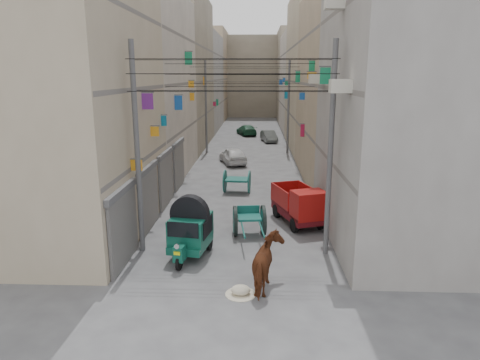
{
  "coord_description": "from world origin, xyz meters",
  "views": [
    {
      "loc": [
        0.89,
        -9.65,
        6.75
      ],
      "look_at": [
        0.24,
        6.5,
        2.78
      ],
      "focal_mm": 32.0,
      "sensor_mm": 36.0,
      "label": 1
    }
  ],
  "objects_px": {
    "horse": "(268,264)",
    "auto_rickshaw": "(190,229)",
    "distant_car_grey": "(269,136)",
    "distant_car_white": "(233,155)",
    "mini_truck": "(301,207)",
    "feed_sack": "(241,290)",
    "distant_car_green": "(246,130)",
    "tonga_cart": "(249,220)",
    "second_cart": "(237,181)"
  },
  "relations": [
    {
      "from": "auto_rickshaw",
      "to": "distant_car_white",
      "type": "distance_m",
      "value": 17.63
    },
    {
      "from": "horse",
      "to": "distant_car_grey",
      "type": "bearing_deg",
      "value": -85.27
    },
    {
      "from": "feed_sack",
      "to": "horse",
      "type": "relative_size",
      "value": 0.3
    },
    {
      "from": "feed_sack",
      "to": "auto_rickshaw",
      "type": "bearing_deg",
      "value": 124.46
    },
    {
      "from": "tonga_cart",
      "to": "mini_truck",
      "type": "relative_size",
      "value": 0.85
    },
    {
      "from": "tonga_cart",
      "to": "distant_car_green",
      "type": "height_order",
      "value": "tonga_cart"
    },
    {
      "from": "horse",
      "to": "distant_car_green",
      "type": "bearing_deg",
      "value": -81.23
    },
    {
      "from": "auto_rickshaw",
      "to": "feed_sack",
      "type": "height_order",
      "value": "auto_rickshaw"
    },
    {
      "from": "second_cart",
      "to": "feed_sack",
      "type": "relative_size",
      "value": 2.66
    },
    {
      "from": "auto_rickshaw",
      "to": "feed_sack",
      "type": "distance_m",
      "value": 3.72
    },
    {
      "from": "distant_car_white",
      "to": "feed_sack",
      "type": "bearing_deg",
      "value": 76.61
    },
    {
      "from": "horse",
      "to": "auto_rickshaw",
      "type": "bearing_deg",
      "value": -35.46
    },
    {
      "from": "feed_sack",
      "to": "distant_car_grey",
      "type": "distance_m",
      "value": 32.19
    },
    {
      "from": "distant_car_grey",
      "to": "horse",
      "type": "bearing_deg",
      "value": -101.97
    },
    {
      "from": "mini_truck",
      "to": "distant_car_grey",
      "type": "relative_size",
      "value": 1.01
    },
    {
      "from": "mini_truck",
      "to": "distant_car_grey",
      "type": "distance_m",
      "value": 25.69
    },
    {
      "from": "mini_truck",
      "to": "feed_sack",
      "type": "xyz_separation_m",
      "value": [
        -2.53,
        -6.47,
        -0.73
      ]
    },
    {
      "from": "second_cart",
      "to": "distant_car_green",
      "type": "distance_m",
      "value": 25.18
    },
    {
      "from": "feed_sack",
      "to": "tonga_cart",
      "type": "bearing_deg",
      "value": 88.12
    },
    {
      "from": "feed_sack",
      "to": "horse",
      "type": "distance_m",
      "value": 1.19
    },
    {
      "from": "tonga_cart",
      "to": "distant_car_green",
      "type": "distance_m",
      "value": 32.11
    },
    {
      "from": "mini_truck",
      "to": "feed_sack",
      "type": "bearing_deg",
      "value": -130.15
    },
    {
      "from": "distant_car_white",
      "to": "tonga_cart",
      "type": "bearing_deg",
      "value": 78.56
    },
    {
      "from": "mini_truck",
      "to": "distant_car_white",
      "type": "relative_size",
      "value": 0.93
    },
    {
      "from": "feed_sack",
      "to": "distant_car_grey",
      "type": "bearing_deg",
      "value": 86.96
    },
    {
      "from": "auto_rickshaw",
      "to": "tonga_cart",
      "type": "relative_size",
      "value": 0.89
    },
    {
      "from": "feed_sack",
      "to": "distant_car_green",
      "type": "height_order",
      "value": "distant_car_green"
    },
    {
      "from": "feed_sack",
      "to": "distant_car_white",
      "type": "bearing_deg",
      "value": 93.91
    },
    {
      "from": "horse",
      "to": "mini_truck",
      "type": "bearing_deg",
      "value": -99.03
    },
    {
      "from": "mini_truck",
      "to": "distant_car_white",
      "type": "distance_m",
      "value": 14.65
    },
    {
      "from": "horse",
      "to": "distant_car_white",
      "type": "relative_size",
      "value": 0.54
    },
    {
      "from": "second_cart",
      "to": "distant_car_grey",
      "type": "relative_size",
      "value": 0.46
    },
    {
      "from": "auto_rickshaw",
      "to": "second_cart",
      "type": "bearing_deg",
      "value": 90.92
    },
    {
      "from": "distant_car_white",
      "to": "distant_car_green",
      "type": "height_order",
      "value": "distant_car_white"
    },
    {
      "from": "mini_truck",
      "to": "distant_car_grey",
      "type": "bearing_deg",
      "value": 72.99
    },
    {
      "from": "horse",
      "to": "distant_car_white",
      "type": "distance_m",
      "value": 20.33
    },
    {
      "from": "second_cart",
      "to": "distant_car_white",
      "type": "relative_size",
      "value": 0.42
    },
    {
      "from": "mini_truck",
      "to": "distant_car_green",
      "type": "bearing_deg",
      "value": 77.26
    },
    {
      "from": "tonga_cart",
      "to": "mini_truck",
      "type": "height_order",
      "value": "mini_truck"
    },
    {
      "from": "distant_car_grey",
      "to": "mini_truck",
      "type": "bearing_deg",
      "value": -98.62
    },
    {
      "from": "tonga_cart",
      "to": "distant_car_green",
      "type": "bearing_deg",
      "value": 85.23
    },
    {
      "from": "auto_rickshaw",
      "to": "tonga_cart",
      "type": "xyz_separation_m",
      "value": [
        2.21,
        2.23,
        -0.39
      ]
    },
    {
      "from": "auto_rickshaw",
      "to": "distant_car_grey",
      "type": "bearing_deg",
      "value": 92.04
    },
    {
      "from": "horse",
      "to": "distant_car_green",
      "type": "relative_size",
      "value": 0.52
    },
    {
      "from": "second_cart",
      "to": "distant_car_green",
      "type": "height_order",
      "value": "second_cart"
    },
    {
      "from": "mini_truck",
      "to": "horse",
      "type": "xyz_separation_m",
      "value": [
        -1.66,
        -6.09,
        -0.01
      ]
    },
    {
      "from": "distant_car_grey",
      "to": "distant_car_green",
      "type": "height_order",
      "value": "distant_car_green"
    },
    {
      "from": "distant_car_white",
      "to": "distant_car_grey",
      "type": "distance_m",
      "value": 11.97
    },
    {
      "from": "mini_truck",
      "to": "distant_car_green",
      "type": "height_order",
      "value": "mini_truck"
    },
    {
      "from": "mini_truck",
      "to": "tonga_cart",
      "type": "bearing_deg",
      "value": -170.4
    }
  ]
}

